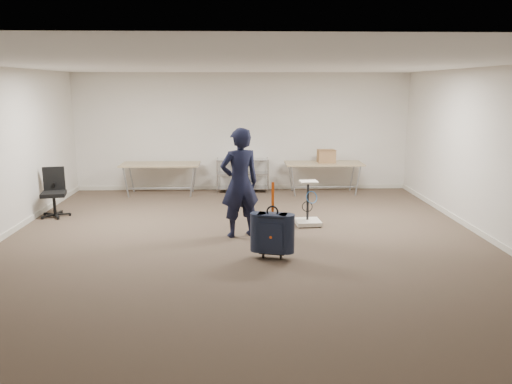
{
  "coord_description": "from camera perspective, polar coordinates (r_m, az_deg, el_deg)",
  "views": [
    {
      "loc": [
        -0.08,
        -7.52,
        2.49
      ],
      "look_at": [
        0.19,
        0.3,
        0.82
      ],
      "focal_mm": 35.0,
      "sensor_mm": 36.0,
      "label": 1
    }
  ],
  "objects": [
    {
      "name": "ground",
      "position": [
        7.92,
        -1.28,
        -6.28
      ],
      "size": [
        9.0,
        9.0,
        0.0
      ],
      "primitive_type": "plane",
      "color": "#45382A",
      "rests_on": "ground"
    },
    {
      "name": "room_shell",
      "position": [
        9.23,
        -1.39,
        -3.29
      ],
      "size": [
        8.0,
        9.0,
        9.0
      ],
      "color": "silver",
      "rests_on": "ground"
    },
    {
      "name": "folding_table_left",
      "position": [
        11.75,
        -10.86,
        2.96
      ],
      "size": [
        1.8,
        0.75,
        0.73
      ],
      "color": "tan",
      "rests_on": "ground"
    },
    {
      "name": "folding_table_right",
      "position": [
        11.78,
        7.76,
        3.09
      ],
      "size": [
        1.8,
        0.75,
        0.73
      ],
      "color": "tan",
      "rests_on": "ground"
    },
    {
      "name": "wire_shelf",
      "position": [
        11.9,
        -1.54,
        2.12
      ],
      "size": [
        1.22,
        0.47,
        0.8
      ],
      "color": "#BABCC1",
      "rests_on": "ground"
    },
    {
      "name": "person",
      "position": [
        8.26,
        -1.88,
        1.04
      ],
      "size": [
        0.78,
        0.64,
        1.83
      ],
      "primitive_type": "imported",
      "rotation": [
        0.0,
        0.0,
        3.49
      ],
      "color": "black",
      "rests_on": "ground"
    },
    {
      "name": "suitcase",
      "position": [
        7.29,
        1.87,
        -4.73
      ],
      "size": [
        0.46,
        0.33,
        1.14
      ],
      "color": "black",
      "rests_on": "ground"
    },
    {
      "name": "office_chair",
      "position": [
        10.43,
        -22.03,
        -1.04
      ],
      "size": [
        0.57,
        0.57,
        0.95
      ],
      "color": "black",
      "rests_on": "ground"
    },
    {
      "name": "equipment_cart",
      "position": [
        9.13,
        5.97,
        -2.46
      ],
      "size": [
        0.48,
        0.48,
        0.82
      ],
      "color": "beige",
      "rests_on": "ground"
    },
    {
      "name": "cardboard_box",
      "position": [
        11.8,
        8.04,
        4.09
      ],
      "size": [
        0.41,
        0.31,
        0.3
      ],
      "primitive_type": "cube",
      "rotation": [
        0.0,
        0.0,
        0.03
      ],
      "color": "olive",
      "rests_on": "folding_table_right"
    }
  ]
}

